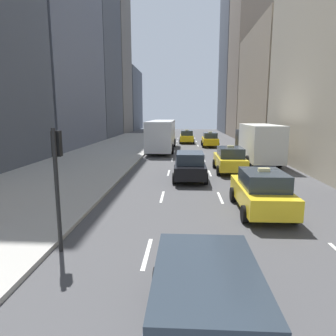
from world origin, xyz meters
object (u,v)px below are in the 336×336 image
Objects in this scene: sedan_black_near at (190,166)px; traffic_light_pole at (57,170)px; taxi_lead at (230,159)px; taxi_second at (210,139)px; city_bus at (162,134)px; sedan_silver_behind at (205,309)px; taxi_third at (187,137)px; taxi_fourth at (261,191)px; box_truck at (257,142)px.

sedan_black_near is 1.24× the size of traffic_light_pole.
taxi_second is (0.00, 16.27, 0.00)m from taxi_lead.
city_bus is 24.86m from traffic_light_pole.
city_bus reaches higher than taxi_lead.
sedan_black_near is at bearing 90.00° from sedan_silver_behind.
taxi_third and taxi_fourth have the same top height.
taxi_second is 1.22× the size of traffic_light_pole.
taxi_third is 1.22× the size of traffic_light_pole.
taxi_lead is 0.89× the size of sedan_silver_behind.
taxi_third is (-2.80, 4.51, 0.00)m from taxi_second.
box_truck reaches higher than taxi_third.
taxi_fourth is 8.13m from sedan_silver_behind.
taxi_third is at bearing 121.86° from taxi_second.
taxi_lead is at bearing 42.78° from sedan_black_near.
taxi_second is at bearing 90.00° from taxi_lead.
taxi_lead is 0.38× the size of city_bus.
box_truck is at bearing 49.71° from sedan_black_near.
taxi_lead is 16.27m from taxi_second.
taxi_fourth is 6.68m from sedan_black_near.
taxi_third is 8.96m from city_bus.
sedan_black_near is 0.90× the size of sedan_silver_behind.
box_truck reaches higher than sedan_silver_behind.
taxi_second is 19.06m from sedan_black_near.
sedan_silver_behind is at bearing -110.15° from taxi_fourth.
taxi_third is at bearing 71.60° from city_bus.
taxi_second and taxi_third have the same top height.
sedan_black_near is at bearing -79.32° from city_bus.
sedan_black_near is 15.20m from city_bus.
sedan_silver_behind is 21.08m from box_truck.
taxi_lead is 13.57m from city_bus.
city_bus reaches higher than taxi_fourth.
taxi_fourth is 7.92m from traffic_light_pole.
sedan_black_near is 0.39× the size of city_bus.
traffic_light_pole is at bearing -92.62° from city_bus.
box_truck is (5.60, -16.76, 0.83)m from taxi_third.
taxi_lead reaches higher than sedan_black_near.
taxi_lead is 0.98× the size of sedan_black_near.
traffic_light_pole reaches higher than sedan_black_near.
taxi_third is at bearing 108.48° from box_truck.
sedan_silver_behind is at bearing -90.00° from sedan_black_near.
box_truck reaches higher than taxi_lead.
sedan_silver_behind is at bearing -94.92° from taxi_second.
box_truck is at bearing 77.54° from taxi_fourth.
sedan_silver_behind is (-2.80, -7.63, -0.01)m from taxi_fourth.
sedan_silver_behind is 0.59× the size of box_truck.
sedan_silver_behind is (0.00, -37.06, -0.01)m from taxi_third.
taxi_fourth is at bearing -102.46° from box_truck.
sedan_silver_behind reaches higher than sedan_black_near.
taxi_fourth is at bearing -65.22° from sedan_black_near.
sedan_black_near is at bearing -98.45° from taxi_second.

